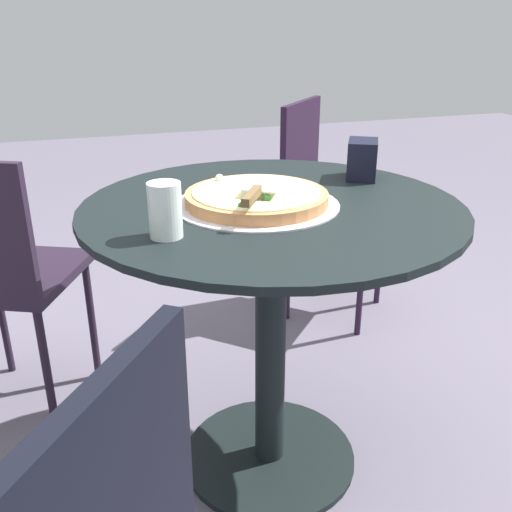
{
  "coord_description": "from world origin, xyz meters",
  "views": [
    {
      "loc": [
        0.44,
        1.2,
        1.16
      ],
      "look_at": [
        0.04,
        -0.0,
        0.63
      ],
      "focal_mm": 40.16,
      "sensor_mm": 36.0,
      "label": 1
    }
  ],
  "objects_px": {
    "napkin_dispenser": "(362,159)",
    "patio_chair_near": "(322,194)",
    "pizza_on_tray": "(256,198)",
    "pizza_server": "(257,191)",
    "drinking_cup": "(165,210)",
    "patio_table": "(271,286)"
  },
  "relations": [
    {
      "from": "napkin_dispenser",
      "to": "patio_chair_near",
      "type": "xyz_separation_m",
      "value": [
        -0.2,
        -0.66,
        -0.3
      ]
    },
    {
      "from": "pizza_on_tray",
      "to": "pizza_server",
      "type": "bearing_deg",
      "value": 73.61
    },
    {
      "from": "napkin_dispenser",
      "to": "pizza_server",
      "type": "bearing_deg",
      "value": 149.24
    },
    {
      "from": "drinking_cup",
      "to": "patio_chair_near",
      "type": "bearing_deg",
      "value": -129.62
    },
    {
      "from": "patio_table",
      "to": "patio_chair_near",
      "type": "bearing_deg",
      "value": -122.27
    },
    {
      "from": "patio_table",
      "to": "patio_chair_near",
      "type": "distance_m",
      "value": 0.95
    },
    {
      "from": "pizza_server",
      "to": "patio_chair_near",
      "type": "xyz_separation_m",
      "value": [
        -0.57,
        -0.87,
        -0.31
      ]
    },
    {
      "from": "patio_table",
      "to": "pizza_server",
      "type": "distance_m",
      "value": 0.28
    },
    {
      "from": "pizza_on_tray",
      "to": "patio_chair_near",
      "type": "xyz_separation_m",
      "value": [
        -0.54,
        -0.8,
        -0.27
      ]
    },
    {
      "from": "patio_table",
      "to": "drinking_cup",
      "type": "relative_size",
      "value": 8.13
    },
    {
      "from": "pizza_on_tray",
      "to": "napkin_dispenser",
      "type": "height_order",
      "value": "napkin_dispenser"
    },
    {
      "from": "patio_table",
      "to": "napkin_dispenser",
      "type": "height_order",
      "value": "napkin_dispenser"
    },
    {
      "from": "pizza_on_tray",
      "to": "patio_chair_near",
      "type": "height_order",
      "value": "patio_chair_near"
    },
    {
      "from": "pizza_server",
      "to": "patio_table",
      "type": "bearing_deg",
      "value": -130.54
    },
    {
      "from": "patio_table",
      "to": "pizza_on_tray",
      "type": "relative_size",
      "value": 2.34
    },
    {
      "from": "drinking_cup",
      "to": "pizza_server",
      "type": "bearing_deg",
      "value": -162.07
    },
    {
      "from": "patio_chair_near",
      "to": "napkin_dispenser",
      "type": "bearing_deg",
      "value": 73.21
    },
    {
      "from": "patio_table",
      "to": "napkin_dispenser",
      "type": "distance_m",
      "value": 0.43
    },
    {
      "from": "pizza_on_tray",
      "to": "pizza_server",
      "type": "height_order",
      "value": "pizza_server"
    },
    {
      "from": "patio_chair_near",
      "to": "patio_table",
      "type": "bearing_deg",
      "value": 57.73
    },
    {
      "from": "drinking_cup",
      "to": "patio_chair_near",
      "type": "relative_size",
      "value": 0.13
    },
    {
      "from": "pizza_on_tray",
      "to": "pizza_server",
      "type": "distance_m",
      "value": 0.09
    }
  ]
}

